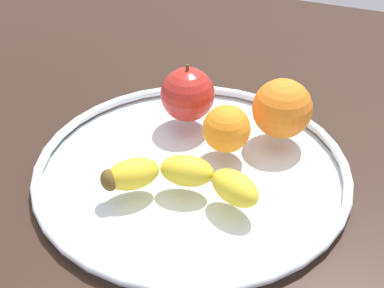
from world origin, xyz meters
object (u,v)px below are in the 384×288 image
Objects in this scene: apple at (188,94)px; banana at (181,178)px; orange_front_right at (227,129)px; fruit_bowl at (192,169)px; orange_front_left at (282,109)px.

banana is at bearing 108.61° from apple.
apple is at bearing -80.55° from banana.
orange_front_right is (-7.29, 5.01, -0.68)cm from apple.
orange_front_right reaches higher than fruit_bowl.
orange_front_right reaches higher than banana.
fruit_bowl is 6.45× the size of orange_front_right.
fruit_bowl is 2.06× the size of banana.
orange_front_right is at bearing -112.72° from banana.
orange_front_left is 1.28× the size of orange_front_right.
fruit_bowl is at bearing 50.16° from orange_front_left.
orange_front_right is (5.70, 5.83, -0.88)cm from orange_front_left.
orange_front_left is (-12.99, -0.82, 0.19)cm from apple.
orange_front_right is at bearing 45.69° from orange_front_left.
orange_front_left reaches higher than fruit_bowl.
orange_front_right is at bearing -123.06° from fruit_bowl.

